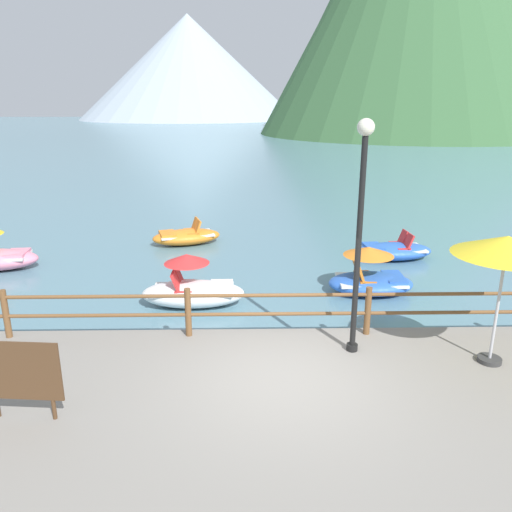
# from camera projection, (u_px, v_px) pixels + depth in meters

# --- Properties ---
(ground_plane) EXTENTS (200.00, 200.00, 0.00)m
(ground_plane) POSITION_uv_depth(u_px,v_px,m) (252.00, 152.00, 46.43)
(ground_plane) COLOR slate
(promenade_dock) EXTENTS (28.00, 8.00, 0.40)m
(promenade_dock) POSITION_uv_depth(u_px,v_px,m) (297.00, 487.00, 6.10)
(promenade_dock) COLOR gray
(promenade_dock) RESTS_ON ground
(dock_railing) EXTENTS (23.92, 0.12, 0.95)m
(dock_railing) POSITION_uv_depth(u_px,v_px,m) (278.00, 307.00, 9.45)
(dock_railing) COLOR brown
(dock_railing) RESTS_ON promenade_dock
(lamp_post) EXTENTS (0.28, 0.28, 4.03)m
(lamp_post) POSITION_uv_depth(u_px,v_px,m) (360.00, 218.00, 8.29)
(lamp_post) COLOR black
(lamp_post) RESTS_ON promenade_dock
(sign_board) EXTENTS (1.18, 0.15, 1.19)m
(sign_board) POSITION_uv_depth(u_px,v_px,m) (20.00, 372.00, 6.89)
(sign_board) COLOR silver
(sign_board) RESTS_ON promenade_dock
(beach_umbrella) EXTENTS (1.70, 1.70, 2.24)m
(beach_umbrella) POSITION_uv_depth(u_px,v_px,m) (507.00, 248.00, 8.01)
(beach_umbrella) COLOR #B2B2B7
(beach_umbrella) RESTS_ON promenade_dock
(pedal_boat_1) EXTENTS (2.14, 1.35, 1.22)m
(pedal_boat_1) POSITION_uv_depth(u_px,v_px,m) (371.00, 277.00, 12.65)
(pedal_boat_1) COLOR blue
(pedal_boat_1) RESTS_ON ground
(pedal_boat_2) EXTENTS (2.41, 1.34, 0.84)m
(pedal_boat_2) POSITION_uv_depth(u_px,v_px,m) (393.00, 251.00, 15.41)
(pedal_boat_2) COLOR blue
(pedal_boat_2) RESTS_ON ground
(pedal_boat_4) EXTENTS (2.44, 1.12, 1.28)m
(pedal_boat_4) POSITION_uv_depth(u_px,v_px,m) (193.00, 289.00, 11.88)
(pedal_boat_4) COLOR white
(pedal_boat_4) RESTS_ON ground
(pedal_boat_5) EXTENTS (2.51, 1.72, 0.85)m
(pedal_boat_5) POSITION_uv_depth(u_px,v_px,m) (186.00, 236.00, 16.99)
(pedal_boat_5) COLOR orange
(pedal_boat_5) RESTS_ON ground
(distant_peak) EXTENTS (53.47, 53.47, 24.13)m
(distant_peak) POSITION_uv_depth(u_px,v_px,m) (189.00, 68.00, 122.23)
(distant_peak) COLOR #9EADBC
(distant_peak) RESTS_ON ground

